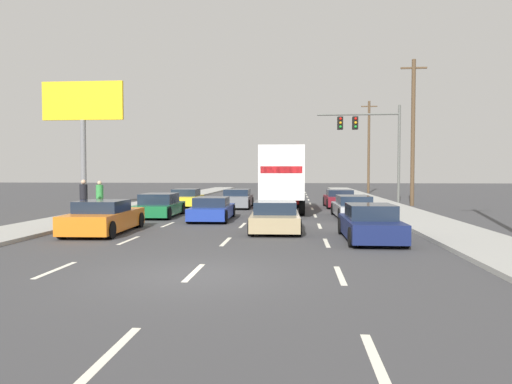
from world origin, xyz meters
The scene contains 20 objects.
ground_plane centered at (0.00, 25.00, 0.00)m, with size 140.00×140.00×0.00m, color #3D3D3F.
sidewalk_right centered at (8.38, 20.00, 0.07)m, with size 2.87×80.00×0.14m, color #9E9E99.
sidewalk_left centered at (-8.38, 20.00, 0.07)m, with size 2.87×80.00×0.14m, color #9E9E99.
lane_markings centered at (0.00, 20.29, 0.00)m, with size 6.94×52.00×0.01m.
car_yellow centered at (-5.27, 21.68, 0.56)m, with size 2.09×4.15×1.21m.
car_green centered at (-4.92, 14.08, 0.57)m, with size 2.15×4.62×1.24m.
car_orange centered at (-5.11, 7.27, 0.58)m, with size 2.14×4.74×1.27m.
car_gray centered at (-1.57, 20.75, 0.58)m, with size 2.01×4.36×1.24m.
car_blue centered at (-1.77, 12.51, 0.52)m, with size 2.00×4.55×1.15m.
box_truck centered at (1.51, 17.37, 2.16)m, with size 2.72×8.82×3.75m.
car_tan centered at (1.54, 8.35, 0.55)m, with size 2.10×4.19×1.20m.
car_maroon centered at (5.28, 21.71, 0.56)m, with size 2.06×4.12×1.19m.
car_silver centered at (5.32, 14.25, 0.55)m, with size 2.00×4.72×1.17m.
car_navy centered at (4.94, 6.02, 0.57)m, with size 1.89×4.29×1.26m.
traffic_signal_mast centered at (7.57, 25.73, 5.37)m, with size 6.20×0.69×7.39m.
utility_pole_mid centered at (10.53, 23.69, 5.28)m, with size 1.80×0.28×10.27m.
utility_pole_far centered at (10.51, 44.17, 5.35)m, with size 1.80×0.28×10.42m.
roadside_billboard centered at (-11.67, 19.66, 6.18)m, with size 5.47×0.36×8.34m.
pedestrian_near_corner centered at (-8.08, 13.80, 1.03)m, with size 0.38×0.38×1.78m.
pedestrian_mid_block centered at (-8.26, 12.29, 1.07)m, with size 0.38×0.38×1.86m.
Camera 1 is at (2.41, -10.60, 2.36)m, focal length 33.26 mm.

